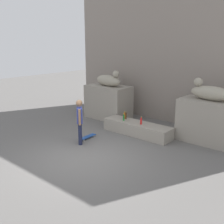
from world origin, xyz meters
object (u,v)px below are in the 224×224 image
object	(u,v)px
statue_reclining_right	(211,92)
bottle_green	(124,118)
skateboard	(88,137)
bottle_brown	(126,116)
statue_reclining_left	(109,80)
bottle_red	(141,121)
bottle_orange	(124,116)
skater	(80,120)

from	to	relation	value
statue_reclining_right	bottle_green	distance (m)	3.52
skateboard	bottle_brown	bearing A→B (deg)	161.08
statue_reclining_left	bottle_red	size ratio (longest dim) A/B	5.32
skateboard	bottle_orange	distance (m)	1.96
skater	bottle_green	xyz separation A→B (m)	(0.39, 2.10, -0.30)
skateboard	bottle_red	bearing A→B (deg)	134.70
statue_reclining_right	bottle_orange	size ratio (longest dim) A/B	5.73
skater	bottle_brown	xyz separation A→B (m)	(0.30, 2.36, -0.29)
statue_reclining_left	skater	bearing A→B (deg)	-57.72
bottle_green	statue_reclining_right	bearing A→B (deg)	21.39
statue_reclining_left	bottle_brown	world-z (taller)	statue_reclining_left
statue_reclining_left	bottle_brown	distance (m)	2.36
statue_reclining_left	statue_reclining_right	distance (m)	4.92
bottle_orange	skateboard	bearing A→B (deg)	-101.73
statue_reclining_left	bottle_orange	world-z (taller)	statue_reclining_left
statue_reclining_left	bottle_red	bearing A→B (deg)	-14.69
bottle_green	bottle_orange	xyz separation A→B (m)	(-0.22, 0.32, -0.01)
skater	bottle_green	world-z (taller)	skater
bottle_red	bottle_green	distance (m)	0.84
skateboard	statue_reclining_left	bearing A→B (deg)	-158.03
statue_reclining_left	statue_reclining_right	size ratio (longest dim) A/B	1.01
statue_reclining_left	statue_reclining_right	xyz separation A→B (m)	(4.92, 0.01, 0.00)
statue_reclining_right	bottle_green	world-z (taller)	statue_reclining_right
statue_reclining_right	bottle_green	bearing A→B (deg)	26.15
bottle_brown	bottle_green	bearing A→B (deg)	-70.65
bottle_red	bottle_orange	size ratio (longest dim) A/B	1.09
skater	bottle_orange	bearing A→B (deg)	128.18
bottle_red	statue_reclining_right	bearing A→B (deg)	27.25
bottle_brown	skateboard	bearing A→B (deg)	-105.96
bottle_brown	bottle_orange	world-z (taller)	bottle_brown
statue_reclining_right	bottle_brown	world-z (taller)	statue_reclining_right
skater	bottle_orange	world-z (taller)	skater
skateboard	bottle_orange	world-z (taller)	bottle_orange
skater	bottle_green	size ratio (longest dim) A/B	5.46
statue_reclining_left	skater	xyz separation A→B (m)	(1.47, -3.29, -0.97)
skater	statue_reclining_left	bearing A→B (deg)	156.35
bottle_red	bottle_brown	xyz separation A→B (m)	(-0.93, 0.21, 0.01)
bottle_orange	bottle_green	bearing A→B (deg)	-56.13
bottle_green	statue_reclining_left	bearing A→B (deg)	147.40
skater	bottle_red	size ratio (longest dim) A/B	5.34
skater	bottle_brown	size ratio (longest dim) A/B	5.07
bottle_green	skateboard	bearing A→B (deg)	-111.50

